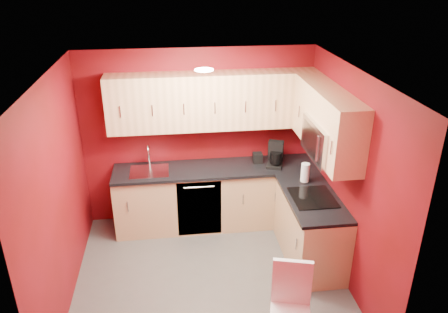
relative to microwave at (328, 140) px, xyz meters
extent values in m
plane|color=#4B4946|center=(-1.39, -0.20, -1.66)|extent=(3.20, 3.20, 0.00)
plane|color=white|center=(-1.39, -0.20, 0.84)|extent=(3.20, 3.20, 0.00)
plane|color=maroon|center=(-1.39, 1.30, -0.41)|extent=(3.20, 0.00, 3.20)
plane|color=maroon|center=(-1.39, -1.70, -0.41)|extent=(3.20, 0.00, 3.20)
plane|color=maroon|center=(-2.99, -0.20, -0.41)|extent=(0.00, 3.00, 3.00)
plane|color=maroon|center=(0.21, -0.20, -0.41)|extent=(0.00, 3.00, 3.00)
cube|color=tan|center=(-1.19, 1.00, -1.22)|extent=(2.80, 0.60, 0.87)
cube|color=tan|center=(-0.09, 0.05, -1.22)|extent=(0.60, 1.30, 0.87)
cube|color=black|center=(-1.19, 0.99, -0.77)|extent=(2.80, 0.63, 0.04)
cube|color=black|center=(-0.11, 0.04, -0.77)|extent=(0.63, 1.27, 0.04)
cube|color=#EBB985|center=(-1.19, 1.13, 0.17)|extent=(2.80, 0.35, 0.75)
cube|color=#EBB985|center=(0.03, 0.67, 0.17)|extent=(0.35, 0.57, 0.75)
cube|color=#EBB985|center=(0.03, -0.49, 0.17)|extent=(0.35, 0.22, 0.75)
cube|color=#EBB985|center=(0.03, 0.00, 0.38)|extent=(0.35, 0.76, 0.33)
cube|color=silver|center=(0.01, 0.00, 0.00)|extent=(0.40, 0.76, 0.42)
cube|color=black|center=(-0.18, 0.00, 0.00)|extent=(0.02, 0.62, 0.33)
cylinder|color=silver|center=(-0.20, -0.23, 0.00)|extent=(0.02, 0.02, 0.29)
cube|color=black|center=(-0.11, 0.00, -0.74)|extent=(0.50, 0.55, 0.01)
cube|color=silver|center=(-2.09, 0.98, -0.75)|extent=(0.52, 0.42, 0.02)
cylinder|color=silver|center=(-2.09, 1.18, -0.62)|extent=(0.02, 0.02, 0.26)
torus|color=silver|center=(-2.09, 1.11, -0.49)|extent=(0.02, 0.16, 0.16)
cylinder|color=silver|center=(-2.09, 1.04, -0.55)|extent=(0.02, 0.02, 0.12)
cube|color=black|center=(-1.44, 0.71, -1.22)|extent=(0.60, 0.02, 0.82)
cylinder|color=white|center=(-1.39, 0.10, 0.82)|extent=(0.20, 0.20, 0.01)
camera|label=1|loc=(-1.76, -4.41, 1.89)|focal=35.00mm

